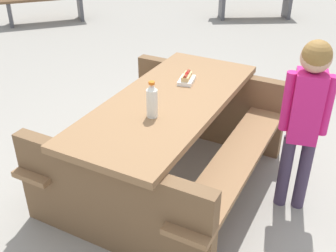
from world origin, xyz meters
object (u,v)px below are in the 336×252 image
Objects in this scene: picnic_table at (168,135)px; soda_bottle at (152,101)px; hotdog_tray at (187,78)px; child_in_coat at (307,108)px.

soda_bottle reaches higher than picnic_table.
picnic_table is 0.47m from hotdog_tray.
soda_bottle is 1.28× the size of hotdog_tray.
soda_bottle is 0.20× the size of child_in_coat.
hotdog_tray is (0.33, 0.00, 0.34)m from picnic_table.
picnic_table is 1.43× the size of child_in_coat.
hotdog_tray reaches higher than picnic_table.
child_in_coat reaches higher than hotdog_tray.
hotdog_tray is 0.95m from child_in_coat.
hotdog_tray is at bearing 1.93° from soda_bottle.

